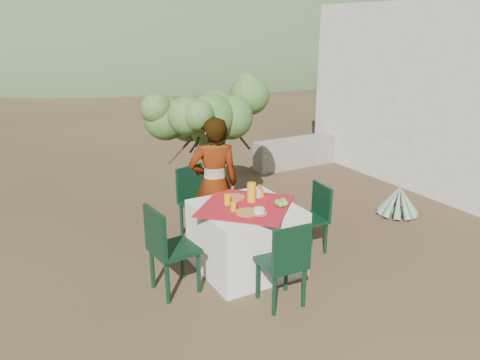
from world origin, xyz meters
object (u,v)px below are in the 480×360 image
chair_near (285,261)px  guesthouse (460,90)px  agave (398,201)px  juice_pitcher (251,192)px  shrub_tree (212,123)px  chair_right (314,215)px  table (246,237)px  chair_left (167,246)px  person (214,184)px  chair_far (195,198)px

chair_near → guesthouse: (5.33, 2.26, 1.01)m
agave → juice_pitcher: bearing=-175.6°
guesthouse → shrub_tree: bearing=179.5°
juice_pitcher → agave: bearing=4.4°
shrub_tree → agave: bearing=-26.5°
chair_right → guesthouse: bearing=113.3°
table → chair_near: size_ratio=1.47×
chair_left → agave: 3.68m
shrub_tree → guesthouse: bearing=-0.5°
person → guesthouse: (5.34, 0.76, 0.68)m
table → chair_right: size_ratio=1.56×
chair_far → juice_pitcher: 1.14m
table → chair_left: size_ratio=1.38×
chair_left → juice_pitcher: (1.06, 0.14, 0.35)m
chair_near → chair_left: bearing=-38.1°
guesthouse → person: bearing=-171.9°
chair_right → guesthouse: size_ratio=0.20×
person → guesthouse: bearing=-155.0°
chair_near → person: 1.54m
guesthouse → chair_left: bearing=-166.7°
chair_far → chair_right: size_ratio=1.09×
juice_pitcher → chair_near: bearing=-100.1°
chair_left → shrub_tree: shrub_tree is taller
chair_right → person: size_ratio=0.51×
shrub_tree → agave: shrub_tree is taller
juice_pitcher → guesthouse: bearing=14.6°
chair_left → shrub_tree: (1.26, 1.52, 0.86)m
chair_far → guesthouse: (5.39, 0.29, 1.00)m
agave → chair_left: bearing=-174.7°
agave → juice_pitcher: size_ratio=2.93×
chair_right → shrub_tree: 1.85m
chair_near → agave: size_ratio=1.40×
chair_left → chair_near: bearing=-137.1°
guesthouse → chair_far: bearing=-176.9°
chair_left → guesthouse: 6.47m
guesthouse → juice_pitcher: size_ratio=19.35×
guesthouse → juice_pitcher: (-5.16, -1.34, -0.63)m
chair_right → table: bearing=-84.9°
chair_far → chair_left: bearing=-140.3°
table → chair_left: bearing=-176.3°
chair_near → guesthouse: bearing=-153.9°
person → juice_pitcher: size_ratio=7.55×
chair_near → shrub_tree: (0.36, 2.31, 0.89)m
chair_near → guesthouse: guesthouse is taller
guesthouse → table: bearing=-165.0°
chair_far → guesthouse: 5.49m
person → juice_pitcher: bearing=123.7°
chair_near → chair_far: bearing=-85.2°
table → shrub_tree: size_ratio=0.74×
table → guesthouse: bearing=15.0°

